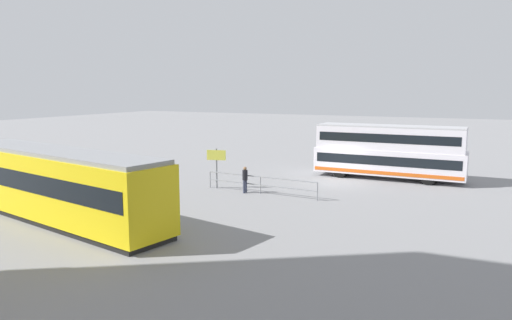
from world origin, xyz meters
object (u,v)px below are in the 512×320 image
(double_decker_bus, at_px, (389,152))
(pedestrian_near_railing, at_px, (245,178))
(info_sign, at_px, (216,160))
(tram_yellow, at_px, (57,184))

(double_decker_bus, relative_size, pedestrian_near_railing, 6.31)
(info_sign, bearing_deg, double_decker_bus, -138.91)
(tram_yellow, distance_m, info_sign, 10.26)
(tram_yellow, height_order, info_sign, tram_yellow)
(double_decker_bus, relative_size, tram_yellow, 0.72)
(info_sign, bearing_deg, tram_yellow, 72.09)
(pedestrian_near_railing, height_order, info_sign, info_sign)
(tram_yellow, bearing_deg, pedestrian_near_railing, -120.16)
(tram_yellow, relative_size, pedestrian_near_railing, 8.83)
(double_decker_bus, bearing_deg, pedestrian_near_railing, 50.54)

